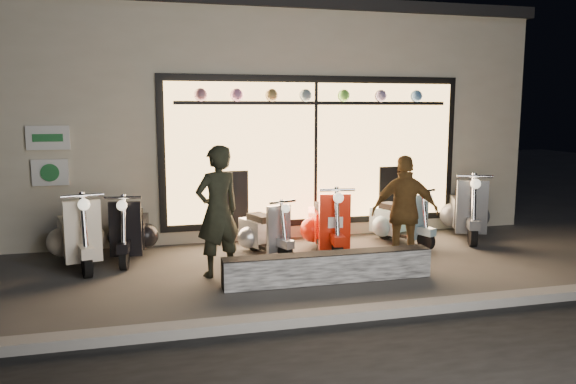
% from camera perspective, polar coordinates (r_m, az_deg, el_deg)
% --- Properties ---
extents(ground, '(40.00, 40.00, 0.00)m').
position_cam_1_polar(ground, '(8.18, 1.36, -7.88)').
color(ground, '#383533').
rests_on(ground, ground).
extents(kerb, '(40.00, 0.25, 0.12)m').
position_cam_1_polar(kerb, '(6.36, 6.37, -12.22)').
color(kerb, slate).
rests_on(kerb, ground).
extents(shop_building, '(10.20, 6.23, 4.20)m').
position_cam_1_polar(shop_building, '(12.72, -4.75, 7.52)').
color(shop_building, beige).
rests_on(shop_building, ground).
extents(graffiti_barrier, '(2.85, 0.28, 0.40)m').
position_cam_1_polar(graffiti_barrier, '(7.59, 4.13, -7.65)').
color(graffiti_barrier, black).
rests_on(graffiti_barrier, ground).
extents(scooter_silver, '(0.69, 1.25, 0.90)m').
position_cam_1_polar(scooter_silver, '(8.97, -2.62, -4.05)').
color(scooter_silver, black).
rests_on(scooter_silver, ground).
extents(scooter_red, '(0.59, 1.51, 1.08)m').
position_cam_1_polar(scooter_red, '(9.19, 3.99, -3.30)').
color(scooter_red, black).
rests_on(scooter_red, ground).
extents(scooter_black, '(0.57, 1.43, 1.02)m').
position_cam_1_polar(scooter_black, '(9.11, -15.62, -3.85)').
color(scooter_black, black).
rests_on(scooter_black, ground).
extents(scooter_cream, '(0.73, 1.55, 1.10)m').
position_cam_1_polar(scooter_cream, '(8.94, -20.59, -4.09)').
color(scooter_cream, black).
rests_on(scooter_cream, ground).
extents(scooter_blue, '(0.72, 1.32, 0.95)m').
position_cam_1_polar(scooter_blue, '(9.93, 10.92, -2.86)').
color(scooter_blue, black).
rests_on(scooter_blue, ground).
extents(scooter_grey, '(0.94, 1.58, 1.15)m').
position_cam_1_polar(scooter_grey, '(10.74, 17.66, -1.81)').
color(scooter_grey, black).
rests_on(scooter_grey, ground).
extents(man, '(0.78, 0.66, 1.82)m').
position_cam_1_polar(man, '(7.77, -7.15, -1.95)').
color(man, black).
rests_on(man, ground).
extents(woman, '(1.04, 0.65, 1.64)m').
position_cam_1_polar(woman, '(8.29, 11.80, -2.01)').
color(woman, brown).
rests_on(woman, ground).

